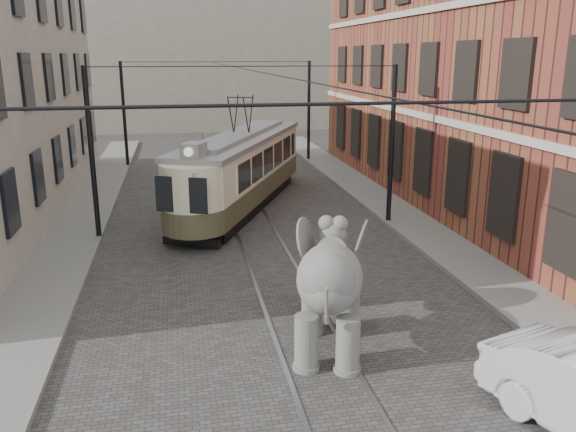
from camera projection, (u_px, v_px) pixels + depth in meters
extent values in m
plane|color=#484542|center=(285.00, 293.00, 15.95)|extent=(120.00, 120.00, 0.00)
cube|color=slate|center=(486.00, 276.00, 17.02)|extent=(2.00, 60.00, 0.15)
cube|color=slate|center=(34.00, 310.00, 14.75)|extent=(2.00, 60.00, 0.15)
cube|color=maroon|center=(498.00, 63.00, 24.86)|extent=(8.00, 26.00, 12.00)
cube|color=gray|center=(203.00, 47.00, 51.92)|extent=(28.00, 10.00, 14.00)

